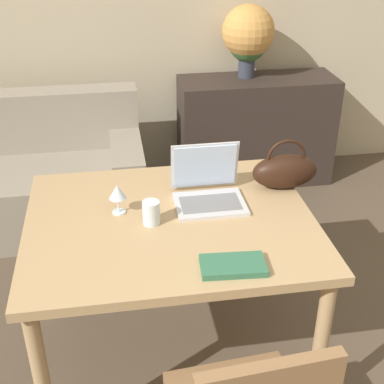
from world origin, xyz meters
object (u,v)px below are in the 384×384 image
(drinking_glass, at_px, (151,213))
(wine_glass, at_px, (117,193))
(laptop, at_px, (208,186))
(couch, at_px, (3,183))
(handbag, at_px, (285,171))
(flower_vase, at_px, (248,36))

(drinking_glass, xyz_separation_m, wine_glass, (-0.13, 0.10, 0.04))
(laptop, xyz_separation_m, drinking_glass, (-0.26, -0.16, -0.01))
(couch, bearing_deg, handbag, -38.25)
(flower_vase, bearing_deg, wine_glass, -120.29)
(couch, height_order, drinking_glass, drinking_glass)
(flower_vase, bearing_deg, laptop, -109.89)
(handbag, bearing_deg, drinking_glass, -161.47)
(couch, height_order, wine_glass, wine_glass)
(laptop, relative_size, handbag, 1.00)
(flower_vase, bearing_deg, drinking_glass, -115.49)
(couch, distance_m, handbag, 1.98)
(wine_glass, relative_size, handbag, 0.43)
(drinking_glass, relative_size, flower_vase, 0.20)
(couch, xyz_separation_m, flower_vase, (1.71, 0.39, 0.80))
(wine_glass, xyz_separation_m, flower_vase, (0.98, 1.67, 0.23))
(drinking_glass, bearing_deg, wine_glass, 140.91)
(laptop, height_order, wine_glass, laptop)
(handbag, relative_size, flower_vase, 0.60)
(laptop, xyz_separation_m, flower_vase, (0.58, 1.62, 0.26))
(drinking_glass, distance_m, wine_glass, 0.17)
(couch, bearing_deg, drinking_glass, -58.13)
(handbag, distance_m, flower_vase, 1.60)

